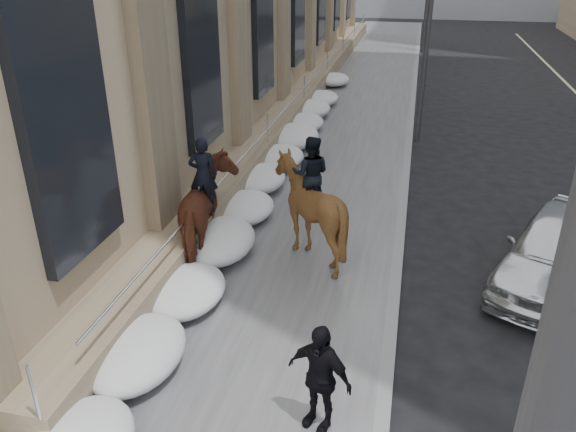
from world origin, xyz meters
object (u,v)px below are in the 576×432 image
at_px(mounted_horse_left, 209,209).
at_px(mounted_horse_right, 309,206).
at_px(car_silver, 559,250).
at_px(pedestrian, 319,377).

relative_size(mounted_horse_left, mounted_horse_right, 0.99).
bearing_deg(mounted_horse_left, mounted_horse_right, -179.56).
relative_size(mounted_horse_right, car_silver, 0.59).
bearing_deg(pedestrian, car_silver, 71.78).
distance_m(mounted_horse_left, mounted_horse_right, 2.24).
xyz_separation_m(mounted_horse_right, pedestrian, (1.10, -4.99, -0.34)).
distance_m(mounted_horse_left, pedestrian, 5.57).
relative_size(mounted_horse_left, pedestrian, 1.58).
xyz_separation_m(pedestrian, car_silver, (4.23, 5.11, -0.20)).
distance_m(mounted_horse_left, car_silver, 7.55).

